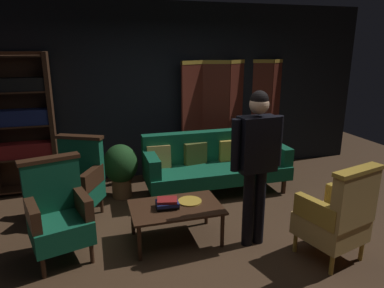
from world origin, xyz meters
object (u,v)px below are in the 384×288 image
armchair_wing_left (58,213)px  armchair_wing_right (77,181)px  bookshelf (21,123)px  coffee_table (176,210)px  velvet_couch (215,161)px  standing_figure (256,156)px  book_navy_cloth (167,203)px  brass_tray (190,201)px  potted_plant (121,167)px  folding_screen (237,114)px  armchair_gilt_accent (337,216)px  book_black_cloth (167,206)px  book_red_leather (167,200)px

armchair_wing_left → armchair_wing_right: 0.87m
bookshelf → coffee_table: size_ratio=2.05×
velvet_couch → standing_figure: standing_figure is taller
book_navy_cloth → brass_tray: 0.29m
brass_tray → velvet_couch: bearing=58.1°
standing_figure → potted_plant: (-1.27, 1.68, -0.57)m
coffee_table → standing_figure: 1.07m
folding_screen → armchair_wing_right: size_ratio=2.01×
folding_screen → armchair_gilt_accent: bearing=-93.2°
armchair_wing_right → potted_plant: size_ratio=1.33×
book_black_cloth → book_navy_cloth: size_ratio=1.03×
folding_screen → bookshelf: 3.42m
armchair_wing_left → book_black_cloth: bearing=-3.0°
book_navy_cloth → potted_plant: bearing=104.9°
bookshelf → potted_plant: 1.57m
velvet_couch → armchair_wing_right: bearing=-170.5°
armchair_wing_left → book_red_leather: (1.12, -0.06, 0.02)m
book_black_cloth → armchair_gilt_accent: bearing=-27.1°
armchair_gilt_accent → book_navy_cloth: 1.75m
potted_plant → brass_tray: size_ratio=2.90×
armchair_wing_right → potted_plant: 0.76m
brass_tray → folding_screen: bearing=54.7°
folding_screen → standing_figure: folding_screen is taller
book_navy_cloth → folding_screen: bearing=50.8°
armchair_wing_left → potted_plant: bearing=60.7°
book_navy_cloth → brass_tray: book_navy_cloth is taller
book_navy_cloth → bookshelf: bearing=130.7°
folding_screen → potted_plant: (-2.10, -0.72, -0.53)m
armchair_wing_right → book_black_cloth: armchair_wing_right is taller
coffee_table → brass_tray: (0.18, 0.06, 0.05)m
potted_plant → brass_tray: bearing=-63.9°
armchair_wing_right → standing_figure: standing_figure is taller
book_red_leather → book_black_cloth: bearing=0.0°
folding_screen → armchair_wing_right: 2.98m
bookshelf → armchair_wing_left: (0.57, -1.92, -0.57)m
folding_screen → brass_tray: 2.56m
book_black_cloth → book_navy_cloth: book_navy_cloth is taller
bookshelf → velvet_couch: 2.86m
bookshelf → potted_plant: (1.32, -0.58, -0.61)m
book_red_leather → potted_plant: bearing=104.9°
standing_figure → armchair_wing_left: bearing=170.3°
potted_plant → folding_screen: bearing=18.9°
standing_figure → book_red_leather: bearing=162.3°
armchair_gilt_accent → coffee_table: bearing=151.2°
folding_screen → armchair_gilt_accent: (-0.16, -2.91, -0.50)m
bookshelf → potted_plant: size_ratio=2.62×
armchair_wing_left → standing_figure: bearing=-9.7°
coffee_table → book_navy_cloth: (-0.10, -0.01, 0.10)m
potted_plant → armchair_gilt_accent: bearing=-48.6°
brass_tray → armchair_wing_left: bearing=-179.4°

